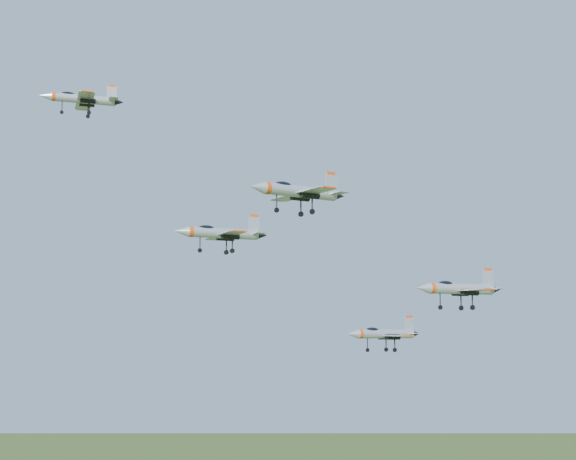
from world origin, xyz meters
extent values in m
cylinder|color=#A7AEB4|center=(-26.37, 9.31, 160.78)|extent=(8.36, 1.69, 1.20)
cone|color=#A7AEB4|center=(-31.34, 9.01, 160.78)|extent=(1.73, 1.30, 1.20)
cone|color=black|center=(-21.58, 9.59, 160.78)|extent=(1.35, 1.09, 1.02)
ellipsoid|color=black|center=(-28.40, 9.19, 161.23)|extent=(2.08, 0.98, 0.76)
cube|color=#A7AEB4|center=(-26.03, 6.74, 160.55)|extent=(2.36, 4.18, 0.13)
cube|color=#A7AEB4|center=(-26.34, 11.90, 160.55)|extent=(2.36, 4.18, 0.13)
cube|color=#A7AEB4|center=(-22.59, 9.53, 162.03)|extent=(1.39, 0.19, 1.94)
cube|color=#DD450F|center=(-22.59, 9.53, 163.04)|extent=(1.02, 0.19, 0.32)
cylinder|color=#A7AEB4|center=(-8.17, 1.95, 142.06)|extent=(9.55, 2.80, 1.37)
cone|color=#A7AEB4|center=(-13.78, 1.08, 142.06)|extent=(2.08, 1.64, 1.37)
cone|color=black|center=(-2.78, 2.79, 142.06)|extent=(1.63, 1.37, 1.16)
ellipsoid|color=black|center=(-10.46, 1.59, 142.58)|extent=(2.43, 1.33, 0.87)
cube|color=#A7AEB4|center=(-7.51, -0.93, 141.80)|extent=(3.10, 4.94, 0.15)
cube|color=#A7AEB4|center=(-8.42, 4.89, 141.80)|extent=(3.10, 4.94, 0.15)
cube|color=#A7AEB4|center=(-3.92, 2.61, 143.48)|extent=(1.58, 0.37, 2.21)
cube|color=#DD450F|center=(-3.92, 2.61, 144.63)|extent=(1.16, 0.32, 0.37)
cylinder|color=#A7AEB4|center=(-2.04, -13.38, 145.28)|extent=(9.50, 4.22, 1.38)
cone|color=#A7AEB4|center=(-7.49, -15.12, 145.28)|extent=(2.24, 1.89, 1.38)
cone|color=black|center=(3.21, -11.70, 145.28)|extent=(1.77, 1.57, 1.17)
ellipsoid|color=black|center=(-4.26, -14.09, 145.80)|extent=(2.52, 1.65, 0.87)
cube|color=#A7AEB4|center=(-0.93, -16.14, 145.01)|extent=(3.74, 5.18, 0.15)
cube|color=#A7AEB4|center=(-2.74, -10.49, 145.01)|extent=(3.74, 5.18, 0.15)
cube|color=#A7AEB4|center=(2.10, -12.05, 146.71)|extent=(1.55, 0.61, 2.22)
cube|color=#DD450F|center=(2.10, -12.05, 147.87)|extent=(1.16, 0.50, 0.37)
cylinder|color=#A7AEB4|center=(15.70, 5.73, 129.00)|extent=(9.00, 3.04, 1.29)
cone|color=#A7AEB4|center=(10.46, 4.66, 129.00)|extent=(2.01, 1.62, 1.29)
cone|color=black|center=(20.76, 6.76, 129.00)|extent=(1.58, 1.35, 1.10)
ellipsoid|color=black|center=(13.57, 5.30, 129.49)|extent=(2.32, 1.34, 0.82)
cube|color=#A7AEB4|center=(16.45, 3.05, 128.75)|extent=(3.11, 4.73, 0.14)
cube|color=#A7AEB4|center=(15.34, 8.49, 128.75)|extent=(3.11, 4.73, 0.14)
cube|color=#A7AEB4|center=(19.69, 6.54, 130.34)|extent=(1.48, 0.41, 2.08)
cube|color=#DD450F|center=(19.69, 6.54, 131.43)|extent=(1.10, 0.35, 0.35)
cylinder|color=#A7AEB4|center=(19.24, -10.52, 134.59)|extent=(9.36, 2.88, 1.34)
cone|color=#A7AEB4|center=(13.76, -11.45, 134.59)|extent=(2.05, 1.63, 1.34)
cone|color=black|center=(24.52, -9.62, 134.59)|extent=(1.61, 1.36, 1.14)
ellipsoid|color=black|center=(17.01, -10.90, 135.09)|extent=(2.39, 1.33, 0.85)
cube|color=#A7AEB4|center=(19.93, -13.32, 134.33)|extent=(3.10, 4.86, 0.14)
cube|color=#A7AEB4|center=(18.96, -7.64, 134.33)|extent=(3.10, 4.86, 0.14)
cube|color=#A7AEB4|center=(23.41, -9.81, 135.98)|extent=(1.54, 0.38, 2.16)
cube|color=#DD450F|center=(23.41, -9.81, 137.11)|extent=(1.14, 0.33, 0.36)
camera|label=1|loc=(-26.42, -100.38, 129.71)|focal=50.00mm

